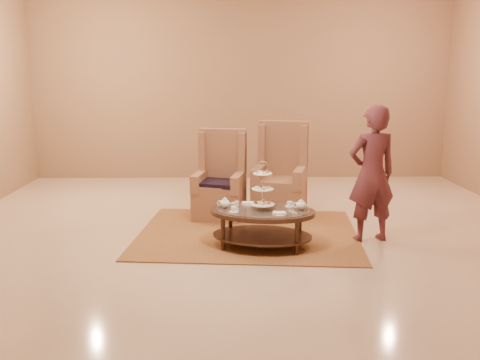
{
  "coord_description": "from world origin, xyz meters",
  "views": [
    {
      "loc": [
        -0.24,
        -6.41,
        2.04
      ],
      "look_at": [
        -0.1,
        0.2,
        0.71
      ],
      "focal_mm": 40.0,
      "sensor_mm": 36.0,
      "label": 1
    }
  ],
  "objects_px": {
    "tea_table": "(262,216)",
    "armchair_right": "(281,183)",
    "armchair_left": "(220,188)",
    "person": "(372,174)"
  },
  "relations": [
    {
      "from": "person",
      "to": "armchair_right",
      "type": "bearing_deg",
      "value": -66.94
    },
    {
      "from": "tea_table",
      "to": "armchair_right",
      "type": "height_order",
      "value": "armchair_right"
    },
    {
      "from": "armchair_left",
      "to": "person",
      "type": "height_order",
      "value": "person"
    },
    {
      "from": "armchair_right",
      "to": "tea_table",
      "type": "bearing_deg",
      "value": -88.36
    },
    {
      "from": "armchair_right",
      "to": "person",
      "type": "xyz_separation_m",
      "value": [
        0.97,
        -1.36,
        0.38
      ]
    },
    {
      "from": "tea_table",
      "to": "person",
      "type": "height_order",
      "value": "person"
    },
    {
      "from": "armchair_right",
      "to": "person",
      "type": "relative_size",
      "value": 0.8
    },
    {
      "from": "armchair_left",
      "to": "person",
      "type": "relative_size",
      "value": 0.75
    },
    {
      "from": "tea_table",
      "to": "armchair_right",
      "type": "distance_m",
      "value": 1.64
    },
    {
      "from": "armchair_left",
      "to": "tea_table",
      "type": "bearing_deg",
      "value": -58.89
    }
  ]
}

